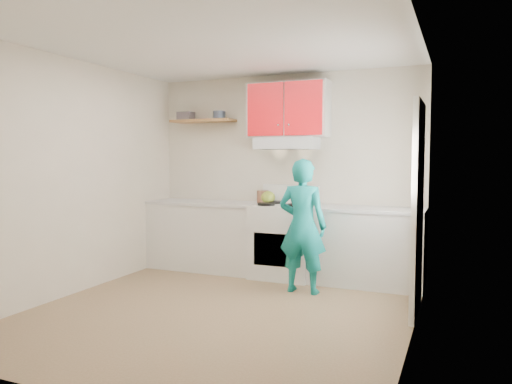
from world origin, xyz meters
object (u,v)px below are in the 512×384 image
at_px(kettle, 268,197).
at_px(crock, 263,198).
at_px(person, 302,226).
at_px(tin, 219,115).
at_px(stove, 284,241).

bearing_deg(kettle, crock, 176.74).
bearing_deg(person, crock, -41.98).
xyz_separation_m(crock, person, (0.77, -0.71, -0.24)).
bearing_deg(tin, stove, -8.16).
xyz_separation_m(stove, person, (0.43, -0.59, 0.29)).
bearing_deg(person, kettle, -44.41).
bearing_deg(crock, stove, -18.92).
bearing_deg(tin, crock, -2.26).
bearing_deg(tin, kettle, -3.08).
bearing_deg(kettle, stove, -14.66).
relative_size(tin, crock, 0.91).
relative_size(stove, tin, 5.41).
height_order(tin, kettle, tin).
bearing_deg(person, tin, -26.74).
height_order(crock, person, person).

